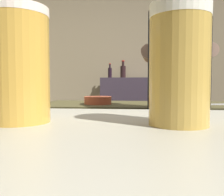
{
  "coord_description": "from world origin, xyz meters",
  "views": [
    {
      "loc": [
        0.01,
        -1.26,
        1.09
      ],
      "look_at": [
        -0.04,
        -0.75,
        1.05
      ],
      "focal_mm": 39.47,
      "sensor_mm": 36.0,
      "label": 1
    }
  ],
  "objects": [
    {
      "name": "pint_glass_far",
      "position": [
        0.06,
        -0.96,
        1.11
      ],
      "size": [
        0.07,
        0.07,
        0.14
      ],
      "color": "gold",
      "rests_on": "bar_counter"
    },
    {
      "name": "mixing_bowl",
      "position": [
        -0.27,
        0.53,
        0.96
      ],
      "size": [
        0.2,
        0.2,
        0.06
      ],
      "primitive_type": "cylinder",
      "color": "#D15A39",
      "rests_on": "prep_counter"
    },
    {
      "name": "pint_glass_near",
      "position": [
        -0.14,
        -0.96,
        1.11
      ],
      "size": [
        0.08,
        0.08,
        0.15
      ],
      "color": "gold",
      "rests_on": "bar_counter"
    },
    {
      "name": "wall_back",
      "position": [
        0.0,
        2.2,
        1.35
      ],
      "size": [
        5.2,
        0.1,
        2.7
      ],
      "primitive_type": "cube",
      "color": "gray",
      "rests_on": "ground"
    },
    {
      "name": "bottle_hot_sauce",
      "position": [
        -0.16,
        2.02,
        1.24
      ],
      "size": [
        0.07,
        0.07,
        0.23
      ],
      "color": "black",
      "rests_on": "back_shelf"
    },
    {
      "name": "chefs_knife",
      "position": [
        0.52,
        0.53,
        0.94
      ],
      "size": [
        0.24,
        0.07,
        0.01
      ],
      "primitive_type": "cube",
      "rotation": [
        0.0,
        0.0,
        0.17
      ],
      "color": "silver",
      "rests_on": "prep_counter"
    },
    {
      "name": "bottle_olive_oil",
      "position": [
        -0.34,
        1.99,
        1.23
      ],
      "size": [
        0.05,
        0.05,
        0.19
      ],
      "color": "black",
      "rests_on": "back_shelf"
    },
    {
      "name": "bartender",
      "position": [
        0.24,
        0.13,
        0.98
      ],
      "size": [
        0.44,
        0.52,
        1.7
      ],
      "rotation": [
        0.0,
        0.0,
        1.49
      ],
      "color": "#34303C",
      "rests_on": "ground"
    },
    {
      "name": "back_shelf",
      "position": [
        0.01,
        1.92,
        0.58
      ],
      "size": [
        0.88,
        0.36,
        1.15
      ],
      "primitive_type": "cube",
      "color": "#3B303D",
      "rests_on": "ground"
    },
    {
      "name": "prep_counter",
      "position": [
        0.35,
        0.58,
        0.47
      ],
      "size": [
        2.1,
        0.6,
        0.93
      ],
      "primitive_type": "cube",
      "color": "#494325",
      "rests_on": "ground"
    }
  ]
}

